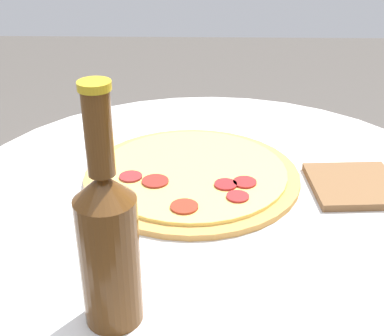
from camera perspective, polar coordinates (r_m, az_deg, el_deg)
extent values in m
cylinder|color=silver|center=(0.86, 2.42, -3.23)|extent=(0.86, 0.86, 0.02)
cylinder|color=#C68E47|center=(0.89, 0.00, -0.85)|extent=(0.36, 0.36, 0.01)
cylinder|color=#EACC60|center=(0.89, 0.00, -0.40)|extent=(0.31, 0.31, 0.01)
cylinder|color=maroon|center=(0.85, -3.94, -1.37)|extent=(0.04, 0.04, 0.00)
cylinder|color=maroon|center=(0.78, -0.83, -4.13)|extent=(0.04, 0.04, 0.00)
cylinder|color=maroon|center=(0.81, 4.89, -3.04)|extent=(0.03, 0.03, 0.00)
cylinder|color=maroon|center=(0.84, 3.61, -1.76)|extent=(0.04, 0.04, 0.00)
cylinder|color=maroon|center=(0.87, -6.56, -0.91)|extent=(0.04, 0.04, 0.00)
cylinder|color=maroon|center=(0.85, 5.65, -1.45)|extent=(0.04, 0.04, 0.00)
cylinder|color=#563314|center=(0.59, -8.73, -9.83)|extent=(0.07, 0.07, 0.16)
cone|color=#563314|center=(0.54, -9.44, -2.01)|extent=(0.07, 0.07, 0.03)
cylinder|color=#563314|center=(0.51, -9.94, 3.64)|extent=(0.03, 0.03, 0.09)
cylinder|color=gold|center=(0.49, -10.39, 8.65)|extent=(0.03, 0.03, 0.01)
cube|color=brown|center=(0.90, 16.90, -1.76)|extent=(0.15, 0.15, 0.01)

